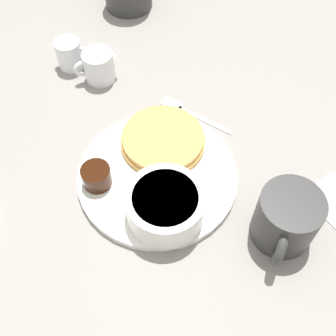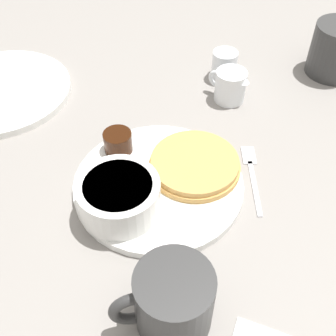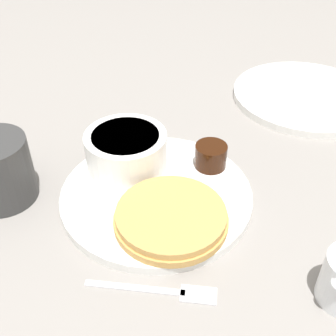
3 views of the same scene
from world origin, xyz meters
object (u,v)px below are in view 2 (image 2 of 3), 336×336
bowl (119,195)px  coffee_mug (172,301)px  creamer_pitcher_near (230,86)px  fork (252,170)px  creamer_pitcher_far (224,65)px  plate (159,184)px

bowl → coffee_mug: size_ratio=0.96×
bowl → creamer_pitcher_near: 0.30m
creamer_pitcher_near → fork: size_ratio=0.51×
creamer_pitcher_near → fork: creamer_pitcher_near is taller
fork → creamer_pitcher_far: bearing=10.7°
bowl → creamer_pitcher_near: bearing=-28.1°
plate → fork: plate is taller
bowl → creamer_pitcher_far: (0.33, -0.13, -0.01)m
plate → creamer_pitcher_near: creamer_pitcher_near is taller
coffee_mug → fork: bearing=-22.4°
coffee_mug → fork: (0.23, -0.10, -0.04)m
coffee_mug → creamer_pitcher_far: bearing=-6.3°
creamer_pitcher_near → fork: (-0.17, -0.03, -0.03)m
plate → coffee_mug: bearing=-169.1°
bowl → plate: bearing=-40.7°
plate → bowl: (-0.05, 0.04, 0.03)m
plate → coffee_mug: 0.20m
coffee_mug → plate: bearing=10.9°
fork → bowl: bearing=118.5°
fork → creamer_pitcher_near: bearing=11.3°
bowl → creamer_pitcher_near: size_ratio=1.56×
plate → creamer_pitcher_far: bearing=-17.6°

